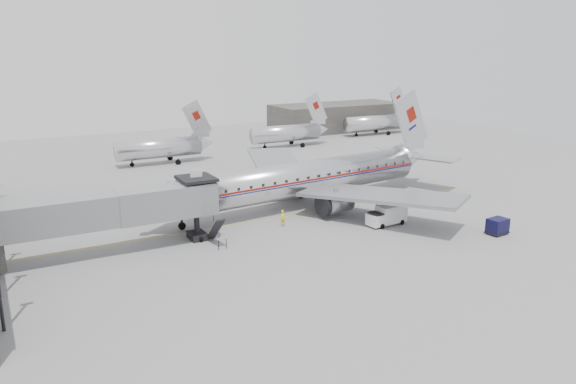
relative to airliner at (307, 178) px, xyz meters
The scene contains 12 objects.
ground 11.87m from the airliner, 126.96° to the right, with size 160.00×160.00×0.00m, color slate.
hangar 63.62m from the airliner, 53.15° to the left, with size 30.00×12.00×6.00m, color #393734.
apron_line 5.97m from the airliner, 141.16° to the right, with size 0.15×60.00×0.01m, color gold.
jet_bridge 24.13m from the airliner, 167.00° to the right, with size 21.00×6.20×7.10m.
distant_aircraft_near 34.03m from the airliner, 104.70° to the left, with size 16.39×3.20×10.26m.
distant_aircraft_mid 40.79m from the airliner, 64.80° to the left, with size 16.39×3.20×10.26m.
distant_aircraft_far 58.18m from the airliner, 44.68° to the left, with size 16.39×3.20×10.26m.
airliner is the anchor object (origin of this frame).
service_van 11.88m from the airliner, 71.97° to the right, with size 4.64×2.02×2.14m.
baggage_cart_navy 22.54m from the airliner, 58.46° to the right, with size 2.29×1.83×1.68m.
baggage_cart_white 10.12m from the airliner, 46.19° to the right, with size 2.79×2.46×1.83m.
ramp_worker 9.30m from the airliner, 137.18° to the right, with size 0.66×0.43×1.81m, color yellow.
Camera 1 is at (-27.17, -48.03, 19.08)m, focal length 35.00 mm.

